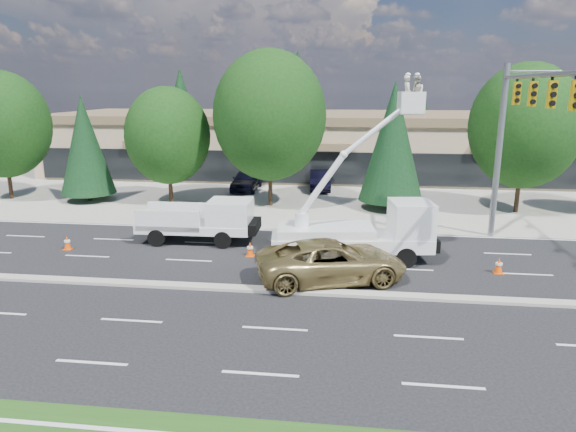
# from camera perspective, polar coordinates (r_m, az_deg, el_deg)

# --- Properties ---
(ground) EXTENTS (140.00, 140.00, 0.00)m
(ground) POSITION_cam_1_polar(r_m,az_deg,el_deg) (20.38, -0.14, -8.44)
(ground) COLOR black
(ground) RESTS_ON ground
(concrete_apron) EXTENTS (140.00, 22.00, 0.01)m
(concrete_apron) POSITION_cam_1_polar(r_m,az_deg,el_deg) (39.53, 3.47, 2.68)
(concrete_apron) COLOR gray
(concrete_apron) RESTS_ON ground
(road_median) EXTENTS (120.00, 0.55, 0.12)m
(road_median) POSITION_cam_1_polar(r_m,az_deg,el_deg) (20.36, -0.14, -8.29)
(road_median) COLOR gray
(road_median) RESTS_ON ground
(strip_mall) EXTENTS (50.40, 15.40, 5.50)m
(strip_mall) POSITION_cam_1_polar(r_m,az_deg,el_deg) (48.96, 4.27, 8.21)
(strip_mall) COLOR tan
(strip_mall) RESTS_ON ground
(tree_front_a) EXTENTS (6.50, 6.50, 9.02)m
(tree_front_a) POSITION_cam_1_polar(r_m,az_deg,el_deg) (41.63, -29.17, 8.85)
(tree_front_a) COLOR #332114
(tree_front_a) RESTS_ON ground
(tree_front_b) EXTENTS (3.73, 3.73, 7.35)m
(tree_front_b) POSITION_cam_1_polar(r_m,az_deg,el_deg) (38.55, -21.64, 7.35)
(tree_front_b) COLOR #332114
(tree_front_b) RESTS_ON ground
(tree_front_c) EXTENTS (5.72, 5.72, 7.94)m
(tree_front_c) POSITION_cam_1_polar(r_m,az_deg,el_deg) (36.01, -13.22, 8.68)
(tree_front_c) COLOR #332114
(tree_front_c) RESTS_ON ground
(tree_front_d) EXTENTS (7.41, 7.41, 10.28)m
(tree_front_d) POSITION_cam_1_polar(r_m,az_deg,el_deg) (34.15, -2.04, 11.07)
(tree_front_d) COLOR #332114
(tree_front_d) RESTS_ON ground
(tree_front_e) EXTENTS (4.20, 4.20, 8.27)m
(tree_front_e) POSITION_cam_1_polar(r_m,az_deg,el_deg) (33.95, 11.58, 8.11)
(tree_front_e) COLOR #332114
(tree_front_e) RESTS_ON ground
(tree_front_f) EXTENTS (6.75, 6.75, 9.37)m
(tree_front_f) POSITION_cam_1_polar(r_m,az_deg,el_deg) (35.40, 24.84, 9.05)
(tree_front_f) COLOR #332114
(tree_front_f) RESTS_ON ground
(tree_back_a) EXTENTS (5.16, 5.16, 10.18)m
(tree_back_a) POSITION_cam_1_polar(r_m,az_deg,el_deg) (64.04, -11.77, 11.70)
(tree_back_a) COLOR #332114
(tree_back_a) RESTS_ON ground
(tree_back_b) EXTENTS (6.12, 6.12, 12.06)m
(tree_back_b) POSITION_cam_1_polar(r_m,az_deg,el_deg) (61.03, 1.07, 12.83)
(tree_back_b) COLOR #332114
(tree_back_b) RESTS_ON ground
(tree_back_c) EXTENTS (4.24, 4.24, 8.35)m
(tree_back_c) POSITION_cam_1_polar(r_m,az_deg,el_deg) (61.25, 14.43, 10.54)
(tree_back_c) COLOR #332114
(tree_back_c) RESTS_ON ground
(tree_back_d) EXTENTS (5.11, 5.11, 10.08)m
(tree_back_d) POSITION_cam_1_polar(r_m,az_deg,el_deg) (63.83, 25.40, 10.61)
(tree_back_d) COLOR #332114
(tree_back_d) RESTS_ON ground
(signal_mast) EXTENTS (2.76, 10.16, 9.00)m
(signal_mast) POSITION_cam_1_polar(r_m,az_deg,el_deg) (26.90, 23.91, 9.17)
(signal_mast) COLOR gray
(signal_mast) RESTS_ON ground
(utility_pickup) EXTENTS (5.88, 2.42, 2.24)m
(utility_pickup) POSITION_cam_1_polar(r_m,az_deg,el_deg) (26.88, -9.35, -0.95)
(utility_pickup) COLOR white
(utility_pickup) RESTS_ON ground
(bucket_truck) EXTENTS (7.66, 3.11, 8.43)m
(bucket_truck) POSITION_cam_1_polar(r_m,az_deg,el_deg) (23.76, 8.82, -0.73)
(bucket_truck) COLOR white
(bucket_truck) RESTS_ON ground
(traffic_cone_a) EXTENTS (0.40, 0.40, 0.70)m
(traffic_cone_a) POSITION_cam_1_polar(r_m,az_deg,el_deg) (27.69, -23.32, -2.74)
(traffic_cone_a) COLOR #EE4B07
(traffic_cone_a) RESTS_ON ground
(traffic_cone_b) EXTENTS (0.40, 0.40, 0.70)m
(traffic_cone_b) POSITION_cam_1_polar(r_m,az_deg,el_deg) (24.50, -4.24, -3.70)
(traffic_cone_b) COLOR #EE4B07
(traffic_cone_b) RESTS_ON ground
(traffic_cone_c) EXTENTS (0.40, 0.40, 0.70)m
(traffic_cone_c) POSITION_cam_1_polar(r_m,az_deg,el_deg) (24.10, 0.89, -3.97)
(traffic_cone_c) COLOR #EE4B07
(traffic_cone_c) RESTS_ON ground
(traffic_cone_d) EXTENTS (0.40, 0.40, 0.70)m
(traffic_cone_d) POSITION_cam_1_polar(r_m,az_deg,el_deg) (24.03, 22.38, -5.13)
(traffic_cone_d) COLOR #EE4B07
(traffic_cone_d) RESTS_ON ground
(minivan) EXTENTS (6.74, 4.57, 1.72)m
(minivan) POSITION_cam_1_polar(r_m,az_deg,el_deg) (21.31, 4.85, -5.01)
(minivan) COLOR olive
(minivan) RESTS_ON ground
(parked_car_west) EXTENTS (1.94, 4.74, 1.61)m
(parked_car_west) POSITION_cam_1_polar(r_m,az_deg,el_deg) (40.26, -4.65, 4.02)
(parked_car_west) COLOR black
(parked_car_west) RESTS_ON ground
(parked_car_east) EXTENTS (1.93, 4.62, 1.49)m
(parked_car_east) POSITION_cam_1_polar(r_m,az_deg,el_deg) (40.37, 3.58, 3.98)
(parked_car_east) COLOR black
(parked_car_east) RESTS_ON ground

